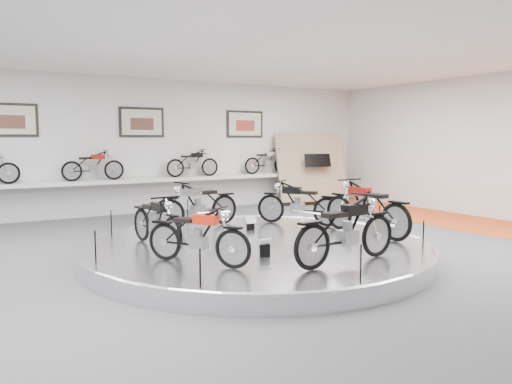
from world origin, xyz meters
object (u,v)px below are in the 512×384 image
shelf (146,180)px  bike_e (347,230)px  bike_a (298,203)px  bike_b (198,204)px  bike_f (366,208)px  bike_c (156,221)px  bike_d (198,235)px  display_platform (257,250)px

shelf → bike_e: size_ratio=6.18×
bike_a → bike_b: (-2.07, 0.79, 0.01)m
bike_f → bike_c: bearing=70.6°
bike_d → bike_e: size_ratio=0.86×
display_platform → bike_a: 2.19m
shelf → bike_c: 6.15m
bike_b → bike_d: bike_b is taller
bike_f → display_platform: bearing=71.4°
bike_b → bike_f: bearing=125.8°
bike_d → display_platform: bearing=87.7°
bike_c → bike_a: bearing=94.6°
shelf → bike_d: 7.58m
bike_b → bike_e: bike_e is taller
bike_c → bike_f: bearing=69.2°
display_platform → bike_c: bike_c is taller
bike_a → bike_c: bearing=65.1°
shelf → bike_c: (-1.76, -5.89, -0.23)m
bike_b → bike_c: bearing=35.3°
bike_c → bike_f: bike_f is taller
shelf → bike_d: bike_d is taller
shelf → bike_f: 7.29m
bike_b → bike_c: (-1.44, -1.42, -0.04)m
display_platform → bike_b: 2.07m
display_platform → bike_f: bearing=-14.3°
shelf → display_platform: bearing=-90.0°
shelf → bike_d: (-1.64, -7.40, -0.25)m
shelf → bike_e: bearing=-87.6°
bike_c → bike_e: 3.35m
bike_b → bike_e: bearing=90.2°
bike_b → bike_f: bike_f is taller
shelf → bike_e: (0.35, -8.49, -0.18)m
bike_b → bike_d: (-1.32, -2.94, -0.05)m
bike_a → bike_d: bike_a is taller
display_platform → bike_c: (-1.76, 0.51, 0.62)m
bike_b → bike_e: 4.08m
bike_b → bike_d: bearing=56.5°
display_platform → bike_f: (2.18, -0.56, 0.70)m
shelf → bike_b: 4.48m
display_platform → bike_c: 1.93m
bike_c → bike_d: 1.52m
shelf → bike_a: bearing=-71.5°
display_platform → bike_a: bearing=33.1°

